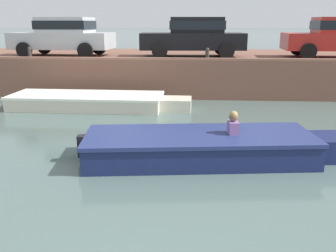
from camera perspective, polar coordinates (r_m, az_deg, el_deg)
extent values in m
plane|color=#4C605B|center=(8.25, -0.01, -4.42)|extent=(400.00, 400.00, 0.00)
cube|color=brown|center=(16.98, 2.17, 8.48)|extent=(60.00, 6.00, 1.47)
cube|color=#925F4C|center=(14.04, 1.80, 10.19)|extent=(60.00, 0.24, 0.08)
cube|color=silver|center=(12.99, -12.23, 3.55)|extent=(5.07, 1.82, 0.40)
cube|color=silver|center=(12.43, 1.20, 3.37)|extent=(1.03, 0.97, 0.40)
cube|color=white|center=(12.94, -12.29, 4.58)|extent=(5.13, 1.88, 0.08)
cube|color=brown|center=(13.08, -13.85, 4.15)|extent=(0.27, 1.55, 0.06)
cube|color=navy|center=(7.91, 4.75, -3.47)|extent=(4.84, 2.15, 0.49)
cube|color=navy|center=(8.73, 23.40, -2.92)|extent=(1.03, 0.99, 0.49)
cube|color=navy|center=(7.83, 4.80, -1.49)|extent=(4.91, 2.22, 0.08)
cube|color=brown|center=(7.82, 2.22, -2.23)|extent=(0.41, 1.48, 0.06)
cube|color=black|center=(7.95, -12.99, -2.98)|extent=(0.18, 0.22, 0.45)
cube|color=#8C669E|center=(7.92, 9.85, -0.85)|extent=(0.24, 0.34, 0.44)
sphere|color=brown|center=(7.84, 9.96, 1.39)|extent=(0.19, 0.19, 0.19)
sphere|color=tan|center=(7.83, 9.98, 1.68)|extent=(0.17, 0.17, 0.17)
cube|color=#B7BABC|center=(16.29, -15.73, 12.42)|extent=(4.08, 1.97, 0.64)
cube|color=#B7BABC|center=(16.22, -15.35, 14.63)|extent=(2.07, 1.67, 0.60)
cube|color=black|center=(16.22, -15.35, 14.63)|extent=(2.15, 1.71, 0.33)
cylinder|color=black|center=(15.99, -21.08, 10.77)|extent=(0.61, 0.21, 0.60)
cylinder|color=black|center=(17.64, -18.33, 11.37)|extent=(0.61, 0.21, 0.60)
cylinder|color=black|center=(15.02, -12.49, 11.18)|extent=(0.61, 0.21, 0.60)
cylinder|color=black|center=(16.76, -10.44, 11.71)|extent=(0.61, 0.21, 0.60)
cube|color=black|center=(15.37, 3.71, 12.80)|extent=(4.17, 1.95, 0.64)
cube|color=black|center=(15.36, 4.39, 15.10)|extent=(2.12, 1.64, 0.60)
cube|color=black|center=(15.36, 4.39, 15.10)|extent=(2.20, 1.68, 0.33)
cylinder|color=black|center=(14.50, -1.28, 11.39)|extent=(0.61, 0.21, 0.60)
cylinder|color=black|center=(16.29, -1.00, 11.85)|extent=(0.61, 0.21, 0.60)
cylinder|color=black|center=(14.61, 8.91, 11.25)|extent=(0.61, 0.21, 0.60)
cylinder|color=black|center=(16.38, 8.09, 11.72)|extent=(0.61, 0.21, 0.60)
cube|color=#B2231E|center=(16.33, 24.25, 11.66)|extent=(4.05, 1.90, 0.64)
cylinder|color=black|center=(15.15, 20.61, 10.61)|extent=(0.61, 0.20, 0.60)
cylinder|color=black|center=(16.89, 19.16, 11.15)|extent=(0.61, 0.20, 0.60)
cylinder|color=#2D2B28|center=(15.48, -20.32, 10.25)|extent=(0.14, 0.14, 0.35)
sphere|color=#2D2B28|center=(15.47, -20.39, 10.97)|extent=(0.15, 0.15, 0.15)
cylinder|color=#2D2B28|center=(14.15, 5.99, 10.71)|extent=(0.14, 0.14, 0.35)
sphere|color=#2D2B28|center=(14.14, 6.02, 11.49)|extent=(0.15, 0.15, 0.15)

